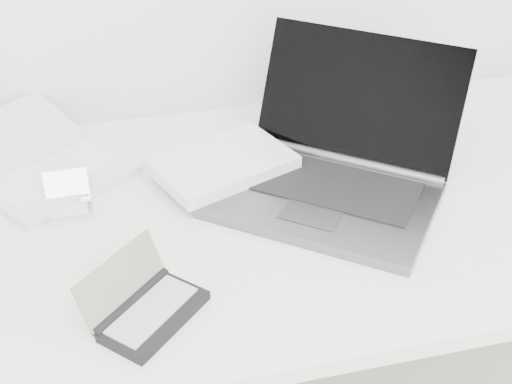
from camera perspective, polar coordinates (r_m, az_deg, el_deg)
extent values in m
cube|color=white|center=(1.35, 0.83, -1.53)|extent=(1.60, 0.80, 0.03)
cylinder|color=silver|center=(2.09, 18.51, -1.22)|extent=(0.04, 0.04, 0.70)
cube|color=#5C5F61|center=(1.34, 5.38, -0.68)|extent=(0.48, 0.46, 0.02)
cube|color=black|center=(1.36, 5.96, 0.58)|extent=(0.35, 0.32, 0.00)
cube|color=black|center=(1.43, 8.31, 7.52)|extent=(0.38, 0.34, 0.24)
cylinder|color=#5C5F61|center=(1.44, 7.26, 2.52)|extent=(0.32, 0.26, 0.02)
cube|color=#383A3D|center=(1.28, 4.42, -1.78)|extent=(0.13, 0.12, 0.00)
cube|color=silver|center=(1.40, -2.68, 2.28)|extent=(0.30, 0.25, 0.03)
cube|color=white|center=(1.39, -2.69, 2.77)|extent=(0.30, 0.25, 0.00)
cube|color=silver|center=(1.44, -15.43, 0.94)|extent=(0.32, 0.30, 0.02)
cube|color=silver|center=(1.45, -15.90, 1.57)|extent=(0.26, 0.22, 0.00)
cube|color=silver|center=(1.56, -19.29, 4.27)|extent=(0.31, 0.29, 0.05)
cylinder|color=silver|center=(1.51, -17.46, 2.51)|extent=(0.23, 0.17, 0.02)
cube|color=silver|center=(1.35, -14.63, -1.61)|extent=(0.08, 0.06, 0.01)
cube|color=silver|center=(1.35, -14.67, -1.36)|extent=(0.07, 0.04, 0.00)
cube|color=#9CAA9D|center=(1.37, -14.93, 0.55)|extent=(0.08, 0.03, 0.05)
cylinder|color=silver|center=(1.38, -14.74, -0.68)|extent=(0.08, 0.02, 0.01)
cube|color=black|center=(1.11, -8.10, -9.80)|extent=(0.18, 0.18, 0.02)
cube|color=#989898|center=(1.11, -8.32, -9.36)|extent=(0.15, 0.15, 0.00)
cube|color=gray|center=(1.11, -10.76, -6.89)|extent=(0.14, 0.14, 0.08)
cylinder|color=black|center=(1.13, -9.90, -8.62)|extent=(0.13, 0.13, 0.02)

